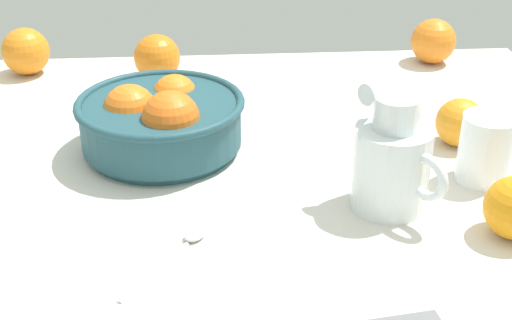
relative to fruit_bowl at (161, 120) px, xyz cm
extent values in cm
cube|color=silver|center=(9.20, -10.32, -6.40)|extent=(116.52, 101.14, 3.00)
cylinder|color=#234C56|center=(-0.03, 0.12, -4.30)|extent=(21.15, 21.15, 1.20)
cylinder|color=#234C56|center=(-0.03, 0.12, -0.54)|extent=(22.99, 22.99, 6.33)
torus|color=#234C56|center=(-0.03, 0.12, 2.63)|extent=(24.19, 24.19, 1.20)
sphere|color=orange|center=(2.07, 0.07, 0.15)|extent=(6.85, 6.85, 6.85)
sphere|color=orange|center=(1.86, 5.74, 1.10)|extent=(6.85, 6.85, 6.85)
sphere|color=orange|center=(-4.31, 0.22, 1.42)|extent=(7.77, 7.77, 7.77)
sphere|color=orange|center=(1.70, -4.92, 2.31)|extent=(8.02, 8.02, 8.02)
cylinder|color=white|center=(29.23, -17.22, 0.53)|extent=(9.56, 9.56, 10.86)
cylinder|color=white|center=(29.23, -17.22, 8.00)|extent=(5.54, 5.54, 4.08)
cone|color=white|center=(27.12, -14.09, 9.43)|extent=(4.05, 4.00, 2.80)
torus|color=white|center=(32.35, -21.85, 1.61)|extent=(4.34, 5.63, 5.98)
cylinder|color=#F9AD36|center=(29.23, -17.22, -1.71)|extent=(8.79, 8.79, 6.38)
cylinder|color=white|center=(43.49, -11.53, -0.25)|extent=(7.21, 7.21, 9.29)
cylinder|color=#F6A22B|center=(43.49, -11.53, -1.52)|extent=(6.35, 6.35, 6.76)
sphere|color=orange|center=(49.65, 33.32, -0.68)|extent=(8.43, 8.43, 8.43)
sphere|color=orange|center=(-2.15, 28.16, -0.76)|extent=(8.28, 8.28, 8.28)
sphere|color=orange|center=(43.59, -1.06, -1.31)|extent=(7.17, 7.17, 7.17)
sphere|color=orange|center=(-26.18, 32.67, -0.62)|extent=(8.56, 8.56, 8.56)
ellipsoid|color=silver|center=(4.80, -22.87, -4.40)|extent=(3.65, 3.91, 1.00)
cylinder|color=silver|center=(0.46, -29.23, -4.55)|extent=(7.45, 10.47, 0.70)
camera|label=1|loc=(7.22, -92.53, 42.91)|focal=49.60mm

